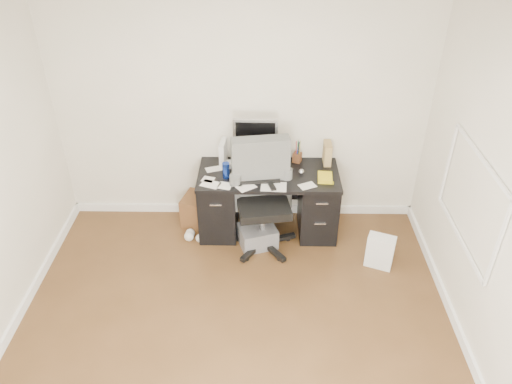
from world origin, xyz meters
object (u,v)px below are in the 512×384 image
(desk, at_px, (268,200))
(lcd_monitor, at_px, (255,144))
(wicker_basket, at_px, (199,210))
(keyboard, at_px, (259,179))
(office_chair, at_px, (263,200))
(pc_tower, at_px, (329,211))

(desk, xyz_separation_m, lcd_monitor, (-0.14, 0.12, 0.64))
(desk, xyz_separation_m, wicker_basket, (-0.79, 0.12, -0.23))
(desk, xyz_separation_m, keyboard, (-0.10, -0.14, 0.36))
(desk, height_order, wicker_basket, desk)
(keyboard, distance_m, office_chair, 0.22)
(desk, height_order, keyboard, keyboard)
(keyboard, distance_m, wicker_basket, 0.94)
(pc_tower, bearing_deg, office_chair, -137.58)
(desk, distance_m, lcd_monitor, 0.67)
(keyboard, height_order, wicker_basket, keyboard)
(lcd_monitor, distance_m, pc_tower, 1.20)
(lcd_monitor, relative_size, keyboard, 1.33)
(office_chair, bearing_deg, desk, 69.82)
(desk, bearing_deg, office_chair, -101.19)
(wicker_basket, bearing_deg, keyboard, -21.35)
(lcd_monitor, height_order, office_chair, lcd_monitor)
(keyboard, bearing_deg, office_chair, -77.72)
(office_chair, relative_size, pc_tower, 3.15)
(wicker_basket, bearing_deg, pc_tower, -0.70)
(wicker_basket, bearing_deg, lcd_monitor, -0.46)
(wicker_basket, bearing_deg, office_chair, -29.30)
(pc_tower, xyz_separation_m, wicker_basket, (-1.49, 0.02, -0.02))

